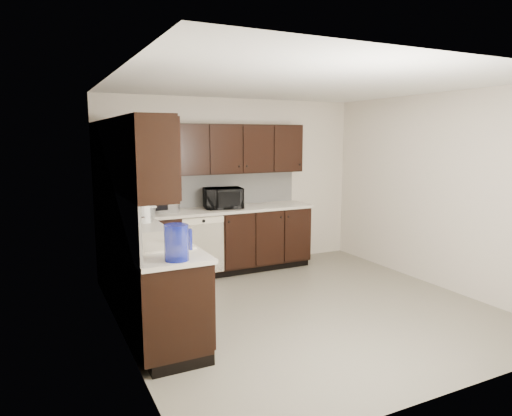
{
  "coord_description": "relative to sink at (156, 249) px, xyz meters",
  "views": [
    {
      "loc": [
        -2.7,
        -4.24,
        1.94
      ],
      "look_at": [
        -0.31,
        0.6,
        1.1
      ],
      "focal_mm": 32.0,
      "sensor_mm": 36.0,
      "label": 1
    }
  ],
  "objects": [
    {
      "name": "floor",
      "position": [
        1.68,
        0.01,
        -0.88
      ],
      "size": [
        4.0,
        4.0,
        0.0
      ],
      "primitive_type": "plane",
      "color": "gray",
      "rests_on": "ground"
    },
    {
      "name": "ceiling",
      "position": [
        1.68,
        0.01,
        1.62
      ],
      "size": [
        4.0,
        4.0,
        0.0
      ],
      "primitive_type": "plane",
      "rotation": [
        3.14,
        0.0,
        0.0
      ],
      "color": "white",
      "rests_on": "wall_back"
    },
    {
      "name": "wall_back",
      "position": [
        1.68,
        2.01,
        0.37
      ],
      "size": [
        4.0,
        0.02,
        2.5
      ],
      "primitive_type": "cube",
      "color": "beige",
      "rests_on": "floor"
    },
    {
      "name": "wall_left",
      "position": [
        -0.32,
        0.01,
        0.37
      ],
      "size": [
        0.02,
        4.0,
        2.5
      ],
      "primitive_type": "cube",
      "color": "beige",
      "rests_on": "floor"
    },
    {
      "name": "wall_right",
      "position": [
        3.68,
        0.01,
        0.37
      ],
      "size": [
        0.02,
        4.0,
        2.5
      ],
      "primitive_type": "cube",
      "color": "beige",
      "rests_on": "floor"
    },
    {
      "name": "wall_front",
      "position": [
        1.68,
        -1.99,
        0.37
      ],
      "size": [
        4.0,
        0.02,
        2.5
      ],
      "primitive_type": "cube",
      "color": "beige",
      "rests_on": "floor"
    },
    {
      "name": "lower_cabinets",
      "position": [
        0.67,
        1.12,
        -0.47
      ],
      "size": [
        3.0,
        2.8,
        0.9
      ],
      "color": "black",
      "rests_on": "floor"
    },
    {
      "name": "countertop",
      "position": [
        0.67,
        1.12,
        0.04
      ],
      "size": [
        3.03,
        2.83,
        0.04
      ],
      "color": "beige",
      "rests_on": "lower_cabinets"
    },
    {
      "name": "backsplash",
      "position": [
        0.46,
        1.33,
        0.3
      ],
      "size": [
        3.0,
        2.8,
        0.48
      ],
      "color": "beige",
      "rests_on": "countertop"
    },
    {
      "name": "upper_cabinets",
      "position": [
        0.58,
        1.22,
        0.89
      ],
      "size": [
        3.0,
        2.8,
        0.7
      ],
      "color": "black",
      "rests_on": "wall_back"
    },
    {
      "name": "dishwasher",
      "position": [
        0.98,
        1.42,
        -0.33
      ],
      "size": [
        0.58,
        0.04,
        0.78
      ],
      "color": "beige",
      "rests_on": "lower_cabinets"
    },
    {
      "name": "sink",
      "position": [
        0.0,
        0.0,
        0.0
      ],
      "size": [
        0.54,
        0.82,
        0.42
      ],
      "color": "beige",
      "rests_on": "countertop"
    },
    {
      "name": "microwave",
      "position": [
        1.39,
        1.7,
        0.2
      ],
      "size": [
        0.58,
        0.44,
        0.29
      ],
      "primitive_type": "imported",
      "rotation": [
        0.0,
        0.0,
        -0.18
      ],
      "color": "black",
      "rests_on": "countertop"
    },
    {
      "name": "soap_bottle_a",
      "position": [
        0.2,
        -0.2,
        0.15
      ],
      "size": [
        0.1,
        0.1,
        0.18
      ],
      "primitive_type": "imported",
      "rotation": [
        0.0,
        0.0,
        0.29
      ],
      "color": "gray",
      "rests_on": "countertop"
    },
    {
      "name": "soap_bottle_b",
      "position": [
        -0.19,
        0.58,
        0.18
      ],
      "size": [
        0.11,
        0.11,
        0.25
      ],
      "primitive_type": "imported",
      "rotation": [
        0.0,
        0.0,
        0.17
      ],
      "color": "gray",
      "rests_on": "countertop"
    },
    {
      "name": "toaster_oven",
      "position": [
        0.56,
        1.78,
        0.18
      ],
      "size": [
        0.47,
        0.41,
        0.25
      ],
      "primitive_type": "cube",
      "rotation": [
        0.0,
        0.0,
        -0.36
      ],
      "color": "silver",
      "rests_on": "countertop"
    },
    {
      "name": "storage_bin",
      "position": [
        0.06,
        1.28,
        0.15
      ],
      "size": [
        0.54,
        0.47,
        0.18
      ],
      "primitive_type": "cube",
      "rotation": [
        0.0,
        0.0,
        -0.36
      ],
      "color": "silver",
      "rests_on": "countertop"
    },
    {
      "name": "blue_pitcher",
      "position": [
        0.0,
        -0.69,
        0.21
      ],
      "size": [
        0.21,
        0.21,
        0.3
      ],
      "primitive_type": "cylinder",
      "rotation": [
        0.0,
        0.0,
        -0.09
      ],
      "color": "#101B95",
      "rests_on": "countertop"
    },
    {
      "name": "teal_tumbler",
      "position": [
        0.15,
        1.36,
        0.15
      ],
      "size": [
        0.11,
        0.11,
        0.18
      ],
      "primitive_type": "cylinder",
      "rotation": [
        0.0,
        0.0,
        0.43
      ],
      "color": "#0B6C7B",
      "rests_on": "countertop"
    },
    {
      "name": "paper_towel_roll",
      "position": [
        0.14,
        1.1,
        0.22
      ],
      "size": [
        0.18,
        0.18,
        0.32
      ],
      "primitive_type": "cylinder",
      "rotation": [
        0.0,
        0.0,
        0.27
      ],
      "color": "white",
      "rests_on": "countertop"
    }
  ]
}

